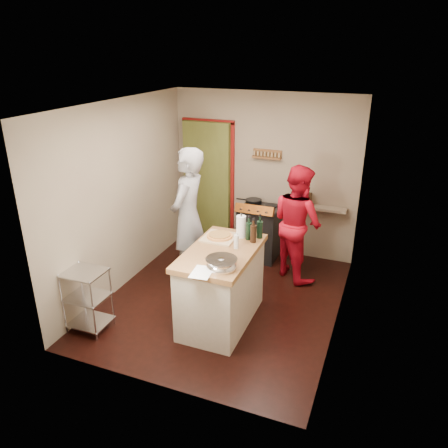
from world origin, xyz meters
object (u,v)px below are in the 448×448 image
(island, at_px, (221,285))
(person_stripe, at_px, (188,218))
(wire_shelving, at_px, (87,297))
(person_red, at_px, (297,222))
(stove, at_px, (259,232))

(island, height_order, person_stripe, person_stripe)
(wire_shelving, xyz_separation_m, person_red, (2.01, 2.26, 0.41))
(person_red, bearing_deg, wire_shelving, 87.66)
(stove, bearing_deg, person_red, -28.30)
(island, height_order, person_red, person_red)
(stove, relative_size, island, 0.72)
(island, distance_m, person_stripe, 1.23)
(wire_shelving, relative_size, island, 0.57)
(stove, height_order, person_stripe, person_stripe)
(stove, bearing_deg, wire_shelving, -116.85)
(stove, relative_size, person_red, 0.59)
(person_stripe, bearing_deg, person_red, 116.46)
(stove, distance_m, person_stripe, 1.41)
(wire_shelving, height_order, island, island)
(person_red, bearing_deg, island, 108.45)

